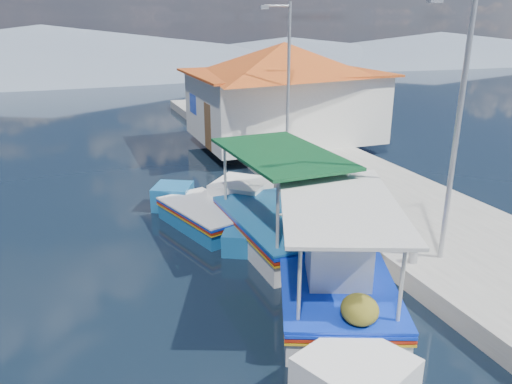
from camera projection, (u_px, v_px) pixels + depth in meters
name	position (u px, v px, depth m)	size (l,w,h in m)	color
ground	(304.00, 372.00, 8.85)	(160.00, 160.00, 0.00)	black
quay	(387.00, 205.00, 16.03)	(5.00, 44.00, 0.50)	#AEACA3
bollards	(343.00, 209.00, 14.53)	(0.20, 17.20, 0.30)	#A5A8AD
main_caique	(331.00, 280.00, 10.93)	(4.28, 7.47, 2.65)	silver
caique_green_canopy	(278.00, 229.00, 13.74)	(2.55, 7.90, 2.95)	silver
caique_blue_hull	(206.00, 218.00, 14.94)	(2.71, 5.40, 1.00)	#1A619C
harbor_building	(284.00, 89.00, 23.22)	(10.49, 10.49, 4.40)	silver
lamp_post_near	(455.00, 120.00, 10.84)	(1.21, 0.14, 6.00)	#A5A8AD
lamp_post_far	(286.00, 76.00, 18.77)	(1.21, 0.14, 6.00)	#A5A8AD
mountain_ridge	(148.00, 52.00, 59.70)	(171.40, 96.00, 5.50)	slate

